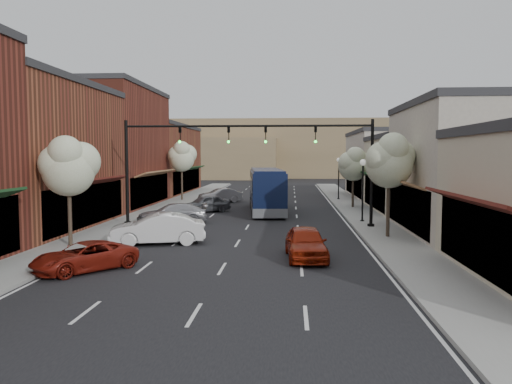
% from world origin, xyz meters
% --- Properties ---
extents(ground, '(160.00, 160.00, 0.00)m').
position_xyz_m(ground, '(0.00, 0.00, 0.00)').
color(ground, black).
rests_on(ground, ground).
extents(sidewalk_left, '(2.80, 73.00, 0.15)m').
position_xyz_m(sidewalk_left, '(-8.40, 18.50, 0.07)').
color(sidewalk_left, gray).
rests_on(sidewalk_left, ground).
extents(sidewalk_right, '(2.80, 73.00, 0.15)m').
position_xyz_m(sidewalk_right, '(8.40, 18.50, 0.07)').
color(sidewalk_right, gray).
rests_on(sidewalk_right, ground).
extents(curb_left, '(0.25, 73.00, 0.17)m').
position_xyz_m(curb_left, '(-7.00, 18.50, 0.07)').
color(curb_left, gray).
rests_on(curb_left, ground).
extents(curb_right, '(0.25, 73.00, 0.17)m').
position_xyz_m(curb_right, '(7.00, 18.50, 0.07)').
color(curb_right, gray).
rests_on(curb_right, ground).
extents(bldg_left_midnear, '(10.14, 14.10, 9.40)m').
position_xyz_m(bldg_left_midnear, '(-14.23, 6.00, 4.66)').
color(bldg_left_midnear, brown).
rests_on(bldg_left_midnear, ground).
extents(bldg_left_midfar, '(10.14, 14.10, 10.90)m').
position_xyz_m(bldg_left_midfar, '(-14.24, 20.00, 5.40)').
color(bldg_left_midfar, maroon).
rests_on(bldg_left_midfar, ground).
extents(bldg_left_far, '(10.14, 18.10, 8.40)m').
position_xyz_m(bldg_left_far, '(-14.22, 36.00, 4.16)').
color(bldg_left_far, brown).
rests_on(bldg_left_far, ground).
extents(bldg_right_midnear, '(9.14, 12.10, 7.90)m').
position_xyz_m(bldg_right_midnear, '(13.72, 6.00, 3.91)').
color(bldg_right_midnear, '#BAB09F').
rests_on(bldg_right_midnear, ground).
extents(bldg_right_midfar, '(9.14, 12.10, 6.40)m').
position_xyz_m(bldg_right_midfar, '(13.70, 18.00, 3.17)').
color(bldg_right_midfar, '#BCB296').
rests_on(bldg_right_midfar, ground).
extents(bldg_right_far, '(9.14, 16.10, 7.40)m').
position_xyz_m(bldg_right_far, '(13.71, 32.00, 3.66)').
color(bldg_right_far, '#BAB09F').
rests_on(bldg_right_far, ground).
extents(hill_far, '(120.00, 30.00, 12.00)m').
position_xyz_m(hill_far, '(0.00, 90.00, 6.00)').
color(hill_far, '#7A6647').
rests_on(hill_far, ground).
extents(hill_near, '(50.00, 20.00, 8.00)m').
position_xyz_m(hill_near, '(-25.00, 78.00, 4.00)').
color(hill_near, '#7A6647').
rests_on(hill_near, ground).
extents(signal_mast_right, '(8.22, 0.46, 7.00)m').
position_xyz_m(signal_mast_right, '(5.62, 8.00, 4.62)').
color(signal_mast_right, black).
rests_on(signal_mast_right, ground).
extents(signal_mast_left, '(8.22, 0.46, 7.00)m').
position_xyz_m(signal_mast_left, '(-5.62, 8.00, 4.62)').
color(signal_mast_left, black).
rests_on(signal_mast_left, ground).
extents(tree_right_near, '(2.85, 2.65, 5.95)m').
position_xyz_m(tree_right_near, '(8.35, 3.94, 4.45)').
color(tree_right_near, '#47382B').
rests_on(tree_right_near, ground).
extents(tree_right_far, '(2.85, 2.65, 5.43)m').
position_xyz_m(tree_right_far, '(8.35, 19.94, 3.99)').
color(tree_right_far, '#47382B').
rests_on(tree_right_far, ground).
extents(tree_left_near, '(2.85, 2.65, 5.69)m').
position_xyz_m(tree_left_near, '(-8.25, -0.06, 4.22)').
color(tree_left_near, '#47382B').
rests_on(tree_left_near, ground).
extents(tree_left_far, '(2.85, 2.65, 6.13)m').
position_xyz_m(tree_left_far, '(-8.25, 25.94, 4.60)').
color(tree_left_far, '#47382B').
rests_on(tree_left_far, ground).
extents(lamp_post_near, '(0.44, 0.44, 4.44)m').
position_xyz_m(lamp_post_near, '(7.80, 10.50, 3.01)').
color(lamp_post_near, black).
rests_on(lamp_post_near, ground).
extents(lamp_post_far, '(0.44, 0.44, 4.44)m').
position_xyz_m(lamp_post_far, '(7.80, 28.00, 3.01)').
color(lamp_post_far, black).
rests_on(lamp_post_far, ground).
extents(coach_bus, '(3.67, 11.81, 3.55)m').
position_xyz_m(coach_bus, '(0.80, 16.99, 1.85)').
color(coach_bus, '#0D1635').
rests_on(coach_bus, ground).
extents(red_hatchback, '(2.05, 4.46, 1.48)m').
position_xyz_m(red_hatchback, '(3.54, -1.73, 0.74)').
color(red_hatchback, '#9B210B').
rests_on(red_hatchback, ground).
extents(parked_car_a, '(4.27, 4.50, 1.18)m').
position_xyz_m(parked_car_a, '(-5.55, -4.76, 0.59)').
color(parked_car_a, maroon).
rests_on(parked_car_a, ground).
extents(parked_car_b, '(5.25, 2.94, 1.64)m').
position_xyz_m(parked_car_b, '(-4.20, 1.43, 0.82)').
color(parked_car_b, silver).
rests_on(parked_car_b, ground).
extents(parked_car_c, '(5.16, 3.14, 1.40)m').
position_xyz_m(parked_car_c, '(-5.30, 9.31, 0.70)').
color(parked_car_c, '#A1A1A6').
rests_on(parked_car_c, ground).
extents(parked_car_d, '(4.38, 3.85, 1.43)m').
position_xyz_m(parked_car_d, '(-4.20, 16.17, 0.71)').
color(parked_car_d, '#505257').
rests_on(parked_car_d, ground).
extents(parked_car_e, '(4.51, 3.02, 1.41)m').
position_xyz_m(parked_car_e, '(-4.20, 24.84, 0.70)').
color(parked_car_e, '#A9A9AF').
rests_on(parked_car_e, ground).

